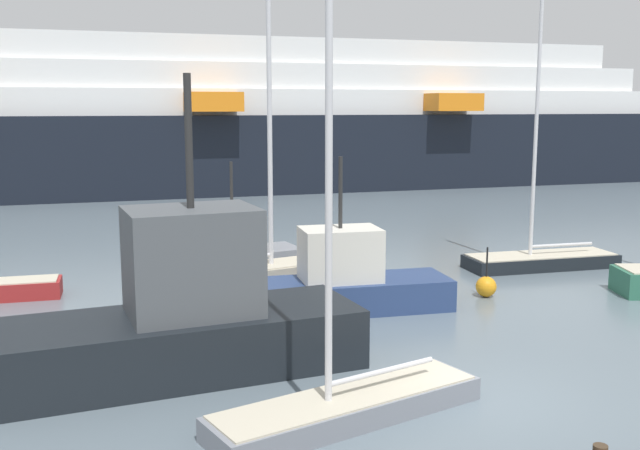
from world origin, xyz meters
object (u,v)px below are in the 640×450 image
(fishing_boat_2, at_px, (228,253))
(channel_buoy_2, at_px, (486,286))
(sailboat_4, at_px, (541,255))
(cruise_ship, at_px, (73,121))
(sailboat_2, at_px, (347,398))
(sailboat_1, at_px, (257,273))
(fishing_boat_0, at_px, (181,318))
(fishing_boat_1, at_px, (347,281))

(fishing_boat_2, height_order, channel_buoy_2, fishing_boat_2)
(sailboat_4, distance_m, cruise_ship, 36.92)
(cruise_ship, bearing_deg, channel_buoy_2, -69.74)
(sailboat_2, bearing_deg, fishing_boat_2, -106.22)
(sailboat_1, bearing_deg, sailboat_4, -10.44)
(sailboat_1, relative_size, sailboat_2, 1.31)
(channel_buoy_2, height_order, cruise_ship, cruise_ship)
(fishing_boat_0, bearing_deg, sailboat_1, 59.13)
(fishing_boat_2, bearing_deg, sailboat_4, -21.64)
(fishing_boat_2, relative_size, channel_buoy_2, 3.57)
(fishing_boat_0, height_order, cruise_ship, cruise_ship)
(sailboat_2, xyz_separation_m, cruise_ship, (-7.61, 42.79, 4.57))
(sailboat_4, height_order, fishing_boat_0, sailboat_4)
(sailboat_1, distance_m, fishing_boat_2, 3.00)
(fishing_boat_1, bearing_deg, cruise_ship, -72.98)
(fishing_boat_1, relative_size, fishing_boat_2, 1.05)
(sailboat_4, bearing_deg, fishing_boat_1, 22.88)
(sailboat_4, bearing_deg, sailboat_2, 45.41)
(sailboat_4, height_order, fishing_boat_1, sailboat_4)
(sailboat_2, distance_m, fishing_boat_0, 4.62)
(channel_buoy_2, bearing_deg, cruise_ship, 112.91)
(sailboat_2, relative_size, sailboat_4, 0.84)
(fishing_boat_1, distance_m, channel_buoy_2, 4.89)
(cruise_ship, bearing_deg, sailboat_4, -61.76)
(fishing_boat_2, bearing_deg, channel_buoy_2, -47.24)
(sailboat_1, distance_m, sailboat_2, 10.49)
(sailboat_1, bearing_deg, cruise_ship, 88.41)
(sailboat_2, bearing_deg, fishing_boat_0, -67.82)
(sailboat_1, xyz_separation_m, sailboat_4, (11.17, 0.87, -0.16))
(fishing_boat_0, distance_m, fishing_boat_1, 6.70)
(fishing_boat_0, relative_size, fishing_boat_1, 1.44)
(sailboat_1, height_order, fishing_boat_1, sailboat_1)
(fishing_boat_1, bearing_deg, fishing_boat_0, 39.71)
(sailboat_4, xyz_separation_m, fishing_boat_0, (-14.17, -7.91, 0.82))
(sailboat_1, height_order, fishing_boat_0, sailboat_1)
(sailboat_4, distance_m, fishing_boat_0, 16.25)
(fishing_boat_0, distance_m, fishing_boat_2, 10.28)
(fishing_boat_2, xyz_separation_m, cruise_ship, (-7.06, 29.37, 4.25))
(sailboat_4, xyz_separation_m, fishing_boat_2, (-11.75, 2.07, 0.29))
(cruise_ship, bearing_deg, sailboat_1, -79.35)
(sailboat_2, relative_size, fishing_boat_1, 1.58)
(sailboat_1, bearing_deg, channel_buoy_2, -34.68)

